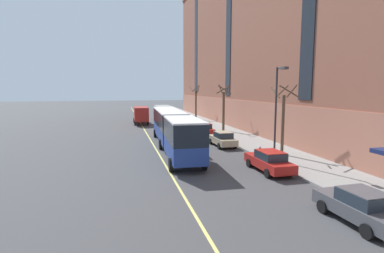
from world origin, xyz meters
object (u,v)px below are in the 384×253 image
parked_car_red_4 (204,129)px  street_tree_far_uptown (224,107)px  parked_car_champagne_2 (223,139)px  parked_car_navy_6 (194,124)px  box_truck (141,114)px  parked_car_darkgray_5 (360,206)px  parked_car_red_1 (269,161)px  parked_car_silver_0 (177,116)px  fire_hydrant (260,150)px  parked_car_champagne_7 (185,120)px  street_tree_mid_block (283,118)px  city_bus (173,128)px  street_tree_far_downtown (196,102)px  street_lamp (277,105)px

parked_car_red_4 → street_tree_far_uptown: 5.12m
parked_car_champagne_2 → parked_car_navy_6: same height
parked_car_red_4 → box_truck: bearing=116.9°
parked_car_darkgray_5 → parked_car_navy_6: 32.43m
parked_car_red_1 → parked_car_champagne_2: same height
parked_car_silver_0 → fire_hydrant: (1.59, -31.95, -0.29)m
parked_car_silver_0 → parked_car_red_4: (-0.13, -19.24, 0.00)m
parked_car_red_1 → parked_car_champagne_7: 30.04m
street_tree_mid_block → parked_car_darkgray_5: bearing=-105.8°
city_bus → fire_hydrant: bearing=-34.3°
parked_car_red_1 → parked_car_navy_6: same height
parked_car_darkgray_5 → parked_car_champagne_7: same height
parked_car_red_4 → parked_car_champagne_2: bearing=-90.8°
parked_car_champagne_2 → street_tree_far_downtown: street_tree_far_downtown is taller
parked_car_darkgray_5 → parked_car_navy_6: bearing=89.6°
parked_car_darkgray_5 → parked_car_champagne_7: size_ratio=0.92×
parked_car_red_1 → parked_car_champagne_7: bearing=89.8°
parked_car_red_4 → street_tree_mid_block: size_ratio=0.73×
box_truck → parked_car_red_4: bearing=-63.1°
street_lamp → parked_car_champagne_7: bearing=93.5°
parked_car_champagne_2 → parked_car_darkgray_5: (0.02, -18.55, -0.00)m
parked_car_champagne_2 → parked_car_red_4: same height
parked_car_silver_0 → street_tree_mid_block: bearing=-83.9°
city_bus → street_tree_far_uptown: 13.75m
parked_car_red_4 → street_tree_far_downtown: (3.55, 18.27, 2.62)m
street_tree_mid_block → fire_hydrant: (-1.86, 0.61, -2.95)m
street_tree_far_downtown → parked_car_navy_6: bearing=-105.6°
city_bus → parked_car_red_4: city_bus is taller
parked_car_red_4 → street_tree_mid_block: bearing=-75.0°
parked_car_darkgray_5 → street_lamp: bearing=80.1°
parked_car_darkgray_5 → street_tree_far_uptown: street_tree_far_uptown is taller
fire_hydrant → parked_car_champagne_7: bearing=93.7°
parked_car_darkgray_5 → street_lamp: size_ratio=0.57×
city_bus → box_truck: size_ratio=2.72×
street_tree_mid_block → street_tree_far_uptown: 15.79m
box_truck → street_tree_mid_block: 29.41m
parked_car_red_4 → street_lamp: size_ratio=0.60×
parked_car_red_4 → parked_car_champagne_7: same height
parked_car_navy_6 → street_tree_mid_block: bearing=-80.0°
parked_car_red_1 → box_truck: box_truck is taller
parked_car_silver_0 → street_tree_far_uptown: bearing=-78.4°
parked_car_champagne_7 → street_tree_mid_block: street_tree_mid_block is taller
parked_car_champagne_2 → street_tree_far_uptown: street_tree_far_uptown is taller
parked_car_champagne_2 → parked_car_silver_0: bearing=89.5°
parked_car_navy_6 → fire_hydrant: 18.88m
box_truck → street_tree_far_downtown: size_ratio=1.09×
parked_car_champagne_7 → street_tree_mid_block: (3.47, -25.69, 2.66)m
parked_car_champagne_2 → street_lamp: street_lamp is taller
city_bus → parked_car_silver_0: 27.69m
parked_car_darkgray_5 → street_tree_mid_block: street_tree_mid_block is taller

